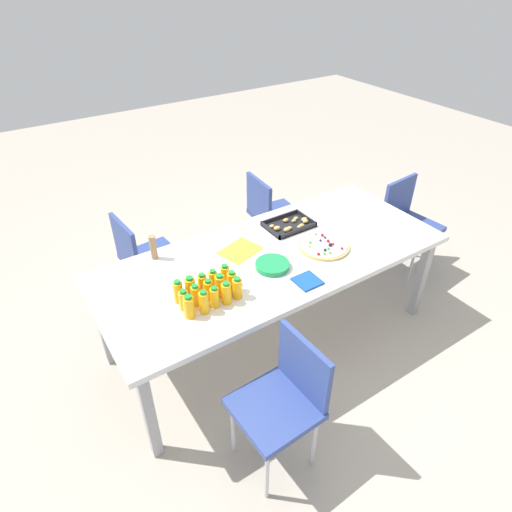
# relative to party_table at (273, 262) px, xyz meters

# --- Properties ---
(ground_plane) EXTENTS (12.00, 12.00, 0.00)m
(ground_plane) POSITION_rel_party_table_xyz_m (0.00, 0.00, -0.68)
(ground_plane) COLOR #B2A899
(party_table) EXTENTS (2.35, 0.99, 0.74)m
(party_table) POSITION_rel_party_table_xyz_m (0.00, 0.00, 0.00)
(party_table) COLOR silver
(party_table) RESTS_ON ground_plane
(chair_far_left) EXTENTS (0.43, 0.43, 0.83)m
(chair_far_left) POSITION_rel_party_table_xyz_m (-0.63, 0.81, -0.18)
(chair_far_left) COLOR #33478C
(chair_far_left) RESTS_ON ground_plane
(chair_near_left) EXTENTS (0.41, 0.41, 0.83)m
(chair_near_left) POSITION_rel_party_table_xyz_m (-0.48, -0.80, -0.18)
(chair_near_left) COLOR #33478C
(chair_near_left) RESTS_ON ground_plane
(chair_end) EXTENTS (0.44, 0.44, 0.83)m
(chair_end) POSITION_rel_party_table_xyz_m (1.47, 0.09, -0.18)
(chair_end) COLOR #33478C
(chair_end) RESTS_ON ground_plane
(chair_far_right) EXTENTS (0.43, 0.43, 0.83)m
(chair_far_right) POSITION_rel_party_table_xyz_m (0.56, 0.84, -0.18)
(chair_far_right) COLOR #33478C
(chair_far_right) RESTS_ON ground_plane
(juice_bottle_0) EXTENTS (0.06, 0.06, 0.15)m
(juice_bottle_0) POSITION_rel_party_table_xyz_m (-0.73, -0.23, 0.13)
(juice_bottle_0) COLOR #FAAD14
(juice_bottle_0) RESTS_ON party_table
(juice_bottle_1) EXTENTS (0.06, 0.06, 0.15)m
(juice_bottle_1) POSITION_rel_party_table_xyz_m (-0.64, -0.24, 0.13)
(juice_bottle_1) COLOR #F9AD14
(juice_bottle_1) RESTS_ON party_table
(juice_bottle_2) EXTENTS (0.05, 0.05, 0.14)m
(juice_bottle_2) POSITION_rel_party_table_xyz_m (-0.57, -0.23, 0.12)
(juice_bottle_2) COLOR #FAAE14
(juice_bottle_2) RESTS_ON party_table
(juice_bottle_3) EXTENTS (0.06, 0.06, 0.14)m
(juice_bottle_3) POSITION_rel_party_table_xyz_m (-0.50, -0.24, 0.12)
(juice_bottle_3) COLOR #FAAE14
(juice_bottle_3) RESTS_ON party_table
(juice_bottle_4) EXTENTS (0.06, 0.06, 0.14)m
(juice_bottle_4) POSITION_rel_party_table_xyz_m (-0.42, -0.23, 0.12)
(juice_bottle_4) COLOR #F8AD14
(juice_bottle_4) RESTS_ON party_table
(juice_bottle_5) EXTENTS (0.06, 0.06, 0.13)m
(juice_bottle_5) POSITION_rel_party_table_xyz_m (-0.72, -0.16, 0.12)
(juice_bottle_5) COLOR #F9AB14
(juice_bottle_5) RESTS_ON party_table
(juice_bottle_6) EXTENTS (0.05, 0.05, 0.14)m
(juice_bottle_6) POSITION_rel_party_table_xyz_m (-0.65, -0.16, 0.12)
(juice_bottle_6) COLOR #F8AF14
(juice_bottle_6) RESTS_ON party_table
(juice_bottle_7) EXTENTS (0.05, 0.05, 0.14)m
(juice_bottle_7) POSITION_rel_party_table_xyz_m (-0.57, -0.16, 0.12)
(juice_bottle_7) COLOR #FAAD14
(juice_bottle_7) RESTS_ON party_table
(juice_bottle_8) EXTENTS (0.06, 0.06, 0.15)m
(juice_bottle_8) POSITION_rel_party_table_xyz_m (-0.49, -0.17, 0.13)
(juice_bottle_8) COLOR #FAAB14
(juice_bottle_8) RESTS_ON party_table
(juice_bottle_9) EXTENTS (0.06, 0.06, 0.14)m
(juice_bottle_9) POSITION_rel_party_table_xyz_m (-0.42, -0.17, 0.12)
(juice_bottle_9) COLOR #F9AE14
(juice_bottle_9) RESTS_ON party_table
(juice_bottle_10) EXTENTS (0.06, 0.06, 0.15)m
(juice_bottle_10) POSITION_rel_party_table_xyz_m (-0.72, -0.08, 0.13)
(juice_bottle_10) COLOR #F9AB14
(juice_bottle_10) RESTS_ON party_table
(juice_bottle_11) EXTENTS (0.06, 0.06, 0.15)m
(juice_bottle_11) POSITION_rel_party_table_xyz_m (-0.65, -0.09, 0.13)
(juice_bottle_11) COLOR #FAAF14
(juice_bottle_11) RESTS_ON party_table
(juice_bottle_12) EXTENTS (0.05, 0.05, 0.13)m
(juice_bottle_12) POSITION_rel_party_table_xyz_m (-0.57, -0.08, 0.12)
(juice_bottle_12) COLOR #F9AB14
(juice_bottle_12) RESTS_ON party_table
(juice_bottle_13) EXTENTS (0.05, 0.05, 0.13)m
(juice_bottle_13) POSITION_rel_party_table_xyz_m (-0.50, -0.09, 0.12)
(juice_bottle_13) COLOR #F8AF14
(juice_bottle_13) RESTS_ON party_table
(juice_bottle_14) EXTENTS (0.05, 0.05, 0.14)m
(juice_bottle_14) POSITION_rel_party_table_xyz_m (-0.42, -0.09, 0.12)
(juice_bottle_14) COLOR #FAAC14
(juice_bottle_14) RESTS_ON party_table
(fruit_pizza) EXTENTS (0.35, 0.35, 0.05)m
(fruit_pizza) POSITION_rel_party_table_xyz_m (0.34, -0.11, 0.07)
(fruit_pizza) COLOR tan
(fruit_pizza) RESTS_ON party_table
(snack_tray) EXTENTS (0.34, 0.24, 0.04)m
(snack_tray) POSITION_rel_party_table_xyz_m (0.31, 0.23, 0.07)
(snack_tray) COLOR black
(snack_tray) RESTS_ON party_table
(plate_stack) EXTENTS (0.22, 0.22, 0.03)m
(plate_stack) POSITION_rel_party_table_xyz_m (-0.09, -0.11, 0.07)
(plate_stack) COLOR #1E8C4C
(plate_stack) RESTS_ON party_table
(napkin_stack) EXTENTS (0.15, 0.15, 0.01)m
(napkin_stack) POSITION_rel_party_table_xyz_m (0.01, -0.35, 0.06)
(napkin_stack) COLOR #194CA5
(napkin_stack) RESTS_ON party_table
(cardboard_tube) EXTENTS (0.04, 0.04, 0.17)m
(cardboard_tube) POSITION_rel_party_table_xyz_m (-0.67, 0.40, 0.14)
(cardboard_tube) COLOR #9E7A56
(cardboard_tube) RESTS_ON party_table
(paper_folder) EXTENTS (0.31, 0.27, 0.01)m
(paper_folder) POSITION_rel_party_table_xyz_m (-0.16, 0.16, 0.06)
(paper_folder) COLOR yellow
(paper_folder) RESTS_ON party_table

